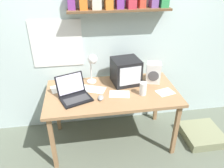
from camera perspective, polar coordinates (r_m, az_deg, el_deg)
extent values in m
plane|color=#5B6354|center=(2.95, 0.00, -14.27)|extent=(12.00, 12.00, 0.00)
cube|color=silver|center=(2.71, -1.61, 13.62)|extent=(5.60, 0.06, 2.60)
cube|color=white|center=(2.70, -14.21, 10.10)|extent=(0.60, 0.01, 0.56)
cube|color=brown|center=(2.56, 2.02, 18.81)|extent=(1.16, 0.18, 0.02)
cube|color=#803692|center=(2.53, -10.63, 20.79)|extent=(0.08, 0.11, 0.20)
cube|color=#C23242|center=(2.58, 5.07, 20.96)|extent=(0.09, 0.16, 0.17)
cube|color=#9B714B|center=(2.51, 0.00, -2.34)|extent=(1.50, 0.78, 0.03)
cube|color=#9B714B|center=(2.48, -15.21, -14.80)|extent=(0.04, 0.05, 0.70)
cube|color=#9B714B|center=(2.66, 16.29, -11.49)|extent=(0.04, 0.05, 0.70)
cube|color=#9B714B|center=(2.98, -14.24, -6.07)|extent=(0.04, 0.05, 0.70)
cube|color=#9B714B|center=(3.13, 11.61, -3.87)|extent=(0.04, 0.05, 0.70)
cube|color=black|center=(2.62, 3.61, 3.35)|extent=(0.35, 0.34, 0.31)
cube|color=silver|center=(2.49, 4.82, 2.05)|extent=(0.25, 0.05, 0.22)
cube|color=black|center=(2.38, -9.33, -3.95)|extent=(0.38, 0.33, 0.02)
cube|color=#38383A|center=(2.36, -9.19, -3.95)|extent=(0.29, 0.21, 0.00)
cube|color=black|center=(2.44, -10.87, 0.05)|extent=(0.32, 0.19, 0.22)
cube|color=silver|center=(2.44, -10.87, 0.05)|extent=(0.29, 0.17, 0.20)
cylinder|color=white|center=(2.71, -5.34, 0.72)|extent=(0.11, 0.11, 0.01)
cylinder|color=white|center=(2.64, -5.51, 3.84)|extent=(0.02, 0.02, 0.31)
sphere|color=white|center=(2.51, -5.11, 6.44)|extent=(0.11, 0.11, 0.11)
cylinder|color=white|center=(2.43, 8.10, -1.20)|extent=(0.08, 0.08, 0.15)
cylinder|color=yellow|center=(2.45, 8.07, -1.62)|extent=(0.07, 0.07, 0.11)
cube|color=white|center=(2.69, 10.74, 2.95)|extent=(0.20, 0.18, 0.25)
cylinder|color=#4C4C51|center=(2.64, 10.75, 2.03)|extent=(0.12, 0.04, 0.13)
ellipsoid|color=gray|center=(2.36, -2.94, -3.60)|extent=(0.08, 0.12, 0.03)
cube|color=white|center=(2.45, 1.94, -2.64)|extent=(0.25, 0.19, 0.00)
cube|color=white|center=(2.55, -4.93, -1.36)|extent=(0.32, 0.25, 0.00)
cube|color=white|center=(2.63, -13.28, -1.11)|extent=(0.26, 0.23, 0.00)
cube|color=white|center=(2.56, 13.72, -2.08)|extent=(0.22, 0.19, 0.00)
cube|color=gray|center=(3.17, 22.41, -12.04)|extent=(0.49, 0.49, 0.11)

